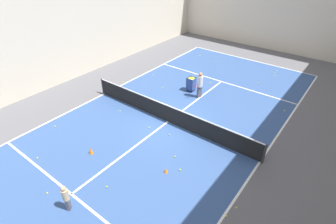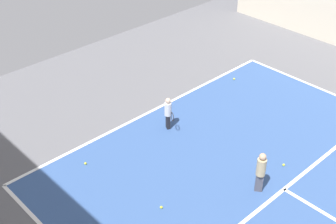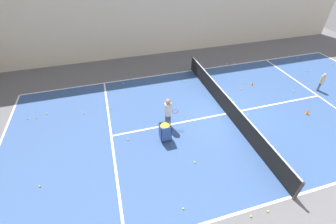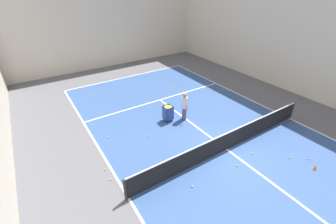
% 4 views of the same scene
% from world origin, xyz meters
% --- Properties ---
extents(line_baseline_near, '(10.38, 0.10, 0.00)m').
position_xyz_m(line_baseline_near, '(0.00, -11.31, 0.01)').
color(line_baseline_near, white).
rests_on(line_baseline_near, ground).
extents(line_service_near, '(10.38, 0.10, 0.00)m').
position_xyz_m(line_service_near, '(0.00, -6.22, 0.01)').
color(line_service_near, white).
rests_on(line_service_near, ground).
extents(player_near_baseline, '(0.30, 0.55, 1.06)m').
position_xyz_m(player_near_baseline, '(0.30, -10.24, 0.61)').
color(player_near_baseline, black).
rests_on(player_near_baseline, ground).
extents(child_midcourt, '(0.33, 0.33, 1.19)m').
position_xyz_m(child_midcourt, '(0.52, -6.66, 0.68)').
color(child_midcourt, '#4C4C56').
rests_on(child_midcourt, ground).
extents(tennis_ball_6, '(0.07, 0.07, 0.07)m').
position_xyz_m(tennis_ball_6, '(3.14, -10.56, 0.04)').
color(tennis_ball_6, yellow).
rests_on(tennis_ball_6, ground).
extents(tennis_ball_12, '(0.07, 0.07, 0.07)m').
position_xyz_m(tennis_ball_12, '(-3.49, -10.81, 0.04)').
color(tennis_ball_12, yellow).
rests_on(tennis_ball_12, ground).
extents(tennis_ball_15, '(0.07, 0.07, 0.07)m').
position_xyz_m(tennis_ball_15, '(-0.77, -6.78, 0.04)').
color(tennis_ball_15, yellow).
rests_on(tennis_ball_15, ground).
extents(tennis_ball_26, '(0.07, 0.07, 0.07)m').
position_xyz_m(tennis_ball_26, '(2.76, -7.89, 0.04)').
color(tennis_ball_26, yellow).
rests_on(tennis_ball_26, ground).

